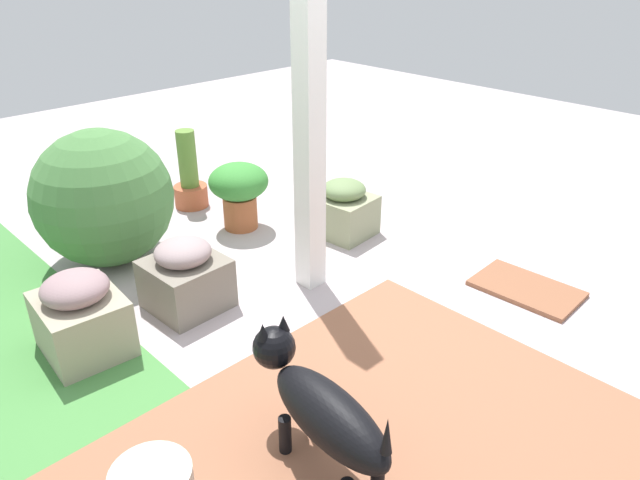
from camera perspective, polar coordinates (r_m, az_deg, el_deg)
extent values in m
plane|color=#B5A7AA|center=(3.60, 1.70, -7.18)|extent=(12.00, 12.00, 0.00)
cube|color=#955E43|center=(2.76, 4.71, -19.81)|extent=(1.80, 2.40, 0.02)
cube|color=white|center=(3.49, -1.03, 11.20)|extent=(0.14, 0.14, 2.14)
cube|color=gray|center=(4.50, 2.26, 2.38)|extent=(0.45, 0.43, 0.30)
ellipsoid|color=#6C8553|center=(4.42, 2.31, 4.84)|extent=(0.33, 0.33, 0.15)
cube|color=slate|center=(3.69, -12.66, -4.10)|extent=(0.45, 0.45, 0.31)
ellipsoid|color=gray|center=(3.59, -13.00, -1.14)|extent=(0.34, 0.34, 0.15)
cube|color=#9D937C|center=(3.47, -21.77, -7.52)|extent=(0.51, 0.45, 0.33)
ellipsoid|color=gray|center=(3.35, -22.42, -4.29)|extent=(0.35, 0.35, 0.16)
sphere|color=#477A3F|center=(4.25, -20.03, 3.80)|extent=(0.93, 0.93, 0.93)
cylinder|color=#A55731|center=(4.65, -7.62, 2.68)|extent=(0.26, 0.26, 0.26)
ellipsoid|color=#398935|center=(4.55, -7.82, 5.59)|extent=(0.45, 0.45, 0.27)
cylinder|color=#B55637|center=(5.12, -12.23, 4.17)|extent=(0.28, 0.28, 0.18)
cylinder|color=olive|center=(5.01, -12.59, 7.60)|extent=(0.15, 0.15, 0.47)
ellipsoid|color=black|center=(2.46, 0.93, -16.52)|extent=(0.70, 0.30, 0.25)
sphere|color=black|center=(2.64, -4.42, -10.21)|extent=(0.19, 0.19, 0.19)
cone|color=black|center=(2.56, -5.50, -8.73)|extent=(0.06, 0.06, 0.08)
cone|color=black|center=(2.60, -3.53, -7.94)|extent=(0.06, 0.06, 0.08)
cylinder|color=black|center=(2.71, -3.36, -18.22)|extent=(0.06, 0.06, 0.20)
cylinder|color=black|center=(2.77, -0.55, -16.85)|extent=(0.06, 0.06, 0.20)
cone|color=black|center=(2.18, 6.42, -18.11)|extent=(0.04, 0.04, 0.16)
cube|color=brown|center=(4.05, 19.15, -4.42)|extent=(0.66, 0.43, 0.03)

